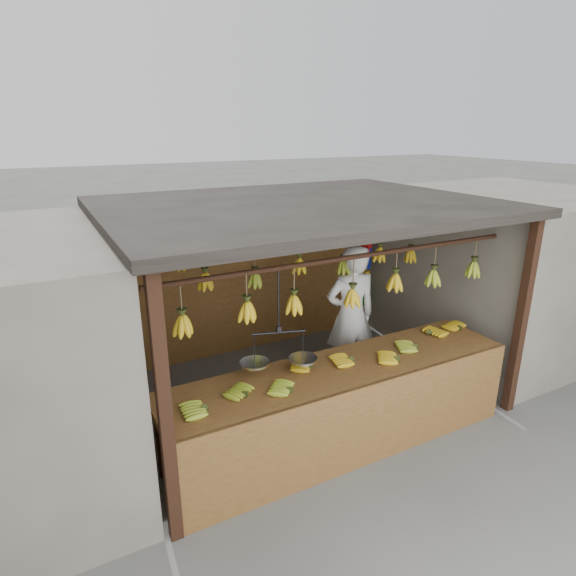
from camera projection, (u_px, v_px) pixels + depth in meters
ground at (299, 392)px, 6.10m from camera, size 80.00×80.00×0.00m
stall at (287, 234)px, 5.74m from camera, size 4.30×3.30×2.40m
neighbor_right at (505, 267)px, 7.34m from camera, size 3.00×3.00×2.30m
counter at (349, 389)px, 4.78m from camera, size 3.75×0.85×0.96m
hanging_bananas at (300, 269)px, 5.59m from camera, size 3.58×2.23×0.40m
balance_scale at (279, 356)px, 4.55m from camera, size 0.71×0.41×0.93m
vendor at (351, 316)px, 6.05m from camera, size 0.73×0.54×1.85m
bag_bundles at (363, 268)px, 7.77m from camera, size 0.08×0.26×1.25m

